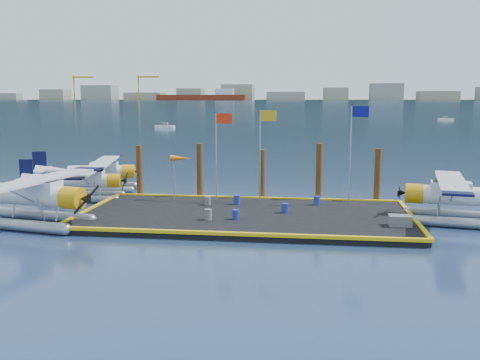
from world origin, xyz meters
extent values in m
plane|color=#192C4C|center=(0.00, 0.00, 0.00)|extent=(4000.00, 4000.00, 0.00)
cube|color=black|center=(0.00, 0.00, 0.20)|extent=(20.00, 10.00, 0.40)
cube|color=black|center=(0.00, 1100.00, -0.05)|extent=(3000.00, 500.00, 0.30)
cube|color=#591D0C|center=(-180.00, 860.00, 4.00)|extent=(150.00, 22.00, 10.00)
cube|color=silver|center=(-140.00, 860.00, 13.00)|extent=(30.00, 16.00, 12.00)
cylinder|color=#DCB60C|center=(-420.00, 895.00, 22.00)|extent=(2.40, 2.40, 44.00)
cylinder|color=#DCB60C|center=(-300.00, 895.00, 22.00)|extent=(2.40, 2.40, 44.00)
cube|color=black|center=(0.00, 1400.00, 120.00)|extent=(2200.00, 500.00, 240.00)
cone|color=black|center=(-350.00, 1500.00, 0.00)|extent=(1400.00, 1400.00, 520.00)
cone|color=black|center=(-50.00, 1550.00, 0.00)|extent=(1300.00, 1300.00, 430.00)
cone|color=black|center=(350.00, 1450.00, 0.00)|extent=(1100.00, 1100.00, 360.00)
cylinder|color=gray|center=(-12.28, -1.98, 0.33)|extent=(6.90, 1.93, 0.67)
cylinder|color=gray|center=(-12.74, -4.39, 0.33)|extent=(6.90, 1.93, 0.67)
cylinder|color=silver|center=(-12.29, -3.23, 1.84)|extent=(5.31, 2.16, 1.22)
cube|color=silver|center=(-11.64, -3.35, 2.23)|extent=(2.63, 1.66, 1.00)
cube|color=black|center=(-11.31, -3.41, 2.45)|extent=(1.75, 1.44, 0.61)
cylinder|color=orange|center=(-9.45, -3.76, 1.84)|extent=(1.33, 1.47, 1.29)
cube|color=black|center=(-8.52, -3.94, 1.84)|extent=(0.52, 2.45, 1.25)
cube|color=silver|center=(-11.64, -3.35, 2.78)|extent=(3.50, 10.15, 0.13)
cube|color=black|center=(-10.75, 1.35, 2.78)|extent=(1.83, 1.29, 0.14)
cylinder|color=gray|center=(-12.79, 5.49, 0.27)|extent=(5.54, 1.20, 0.53)
cylinder|color=gray|center=(-12.55, 3.55, 0.27)|extent=(5.54, 1.20, 0.53)
cylinder|color=silver|center=(-12.49, 4.54, 1.47)|extent=(4.22, 1.48, 0.98)
cube|color=silver|center=(-11.96, 4.61, 1.78)|extent=(2.06, 1.21, 0.80)
cube|color=black|center=(-11.70, 4.64, 1.96)|extent=(1.35, 1.08, 0.49)
cylinder|color=orange|center=(-10.20, 4.82, 1.47)|extent=(1.01, 1.13, 1.03)
cube|color=black|center=(-9.45, 4.92, 1.47)|extent=(0.30, 1.97, 1.00)
cube|color=silver|center=(-11.96, 4.61, 2.22)|extent=(2.30, 8.10, 0.11)
cube|color=black|center=(-12.43, 8.40, 2.22)|extent=(1.42, 0.96, 0.12)
cube|color=black|center=(-11.49, 0.81, 2.22)|extent=(1.42, 0.96, 0.12)
cube|color=black|center=(-16.55, 4.04, 2.27)|extent=(0.98, 0.23, 1.51)
cube|color=silver|center=(-16.46, 4.05, 1.69)|extent=(1.16, 3.10, 0.09)
cylinder|color=gray|center=(-13.32, 9.15, 0.29)|extent=(5.92, 1.79, 0.57)
cylinder|color=gray|center=(-12.88, 7.09, 0.29)|extent=(5.92, 1.79, 0.57)
cylinder|color=silver|center=(-12.91, 8.16, 1.58)|extent=(4.57, 1.95, 1.05)
cube|color=silver|center=(-12.35, 8.28, 1.91)|extent=(2.28, 1.46, 0.86)
cube|color=black|center=(-12.07, 8.34, 2.10)|extent=(1.52, 1.26, 0.53)
cylinder|color=orange|center=(-10.48, 8.68, 1.58)|extent=(1.17, 1.28, 1.11)
cube|color=black|center=(-9.69, 8.84, 1.58)|extent=(0.50, 2.09, 1.07)
cube|color=silver|center=(-12.35, 8.28, 2.39)|extent=(3.19, 8.71, 0.11)
cube|color=black|center=(-13.20, 12.30, 2.39)|extent=(1.58, 1.14, 0.12)
cube|color=black|center=(-11.50, 4.26, 2.39)|extent=(1.58, 1.14, 0.12)
cube|color=black|center=(-17.21, 7.25, 2.44)|extent=(1.05, 0.33, 1.62)
cube|color=silver|center=(-17.12, 7.27, 1.82)|extent=(1.52, 3.36, 0.10)
cylinder|color=gray|center=(12.83, -0.55, 0.31)|extent=(6.39, 1.71, 0.62)
cylinder|color=gray|center=(13.22, 1.68, 0.31)|extent=(6.39, 1.71, 0.62)
cylinder|color=silver|center=(12.82, 0.60, 1.70)|extent=(4.91, 1.94, 1.13)
cube|color=silver|center=(12.22, 0.70, 2.06)|extent=(2.43, 1.51, 0.93)
cube|color=black|center=(11.91, 0.76, 2.26)|extent=(1.61, 1.31, 0.57)
cylinder|color=orange|center=(10.19, 1.06, 1.70)|extent=(1.22, 1.35, 1.19)
cube|color=black|center=(9.33, 1.21, 1.70)|extent=(0.46, 2.27, 1.16)
cube|color=silver|center=(12.22, 0.70, 2.57)|extent=(3.13, 9.39, 0.12)
cube|color=black|center=(11.45, -3.66, 2.57)|extent=(1.68, 1.18, 0.13)
cube|color=black|center=(12.98, 5.06, 2.57)|extent=(1.68, 1.18, 0.13)
cylinder|color=slate|center=(-2.81, 2.20, 0.68)|extent=(0.40, 0.40, 0.57)
cylinder|color=navy|center=(-0.38, -1.71, 0.69)|extent=(0.41, 0.41, 0.58)
cylinder|color=navy|center=(2.38, 0.45, 0.70)|extent=(0.42, 0.42, 0.59)
cylinder|color=slate|center=(-1.97, -2.02, 0.72)|extent=(0.45, 0.45, 0.63)
cylinder|color=navy|center=(4.36, 3.17, 0.69)|extent=(0.42, 0.42, 0.59)
cylinder|color=navy|center=(-0.93, 2.69, 0.71)|extent=(0.44, 0.44, 0.62)
cube|color=slate|center=(8.89, -2.11, 0.71)|extent=(1.22, 0.81, 0.61)
cylinder|color=#95949C|center=(-2.50, 3.80, 3.40)|extent=(0.08, 0.08, 6.00)
cube|color=red|center=(-1.95, 3.80, 6.05)|extent=(1.10, 0.03, 0.70)
cylinder|color=#95949C|center=(0.50, 3.80, 3.50)|extent=(0.08, 0.08, 6.20)
cube|color=gold|center=(1.05, 3.80, 6.25)|extent=(1.10, 0.03, 0.70)
cylinder|color=#95949C|center=(6.50, 3.80, 3.65)|extent=(0.08, 0.08, 6.50)
cube|color=navy|center=(7.05, 3.80, 6.55)|extent=(1.10, 0.03, 0.70)
cylinder|color=#95949C|center=(-5.50, 3.80, 1.90)|extent=(0.07, 0.07, 3.00)
cone|color=orange|center=(-5.00, 3.80, 3.30)|extent=(1.40, 0.44, 0.44)
cylinder|color=#412412|center=(-8.50, 5.40, 2.00)|extent=(0.44, 0.44, 4.00)
cylinder|color=#412412|center=(-4.00, 5.40, 2.10)|extent=(0.44, 0.44, 4.20)
cylinder|color=#412412|center=(0.50, 5.40, 1.90)|extent=(0.44, 0.44, 3.80)
cylinder|color=#412412|center=(4.50, 5.40, 2.15)|extent=(0.44, 0.44, 4.30)
cylinder|color=#412412|center=(8.50, 5.40, 2.00)|extent=(0.44, 0.44, 4.00)
camera|label=1|loc=(3.87, -31.98, 7.58)|focal=40.00mm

